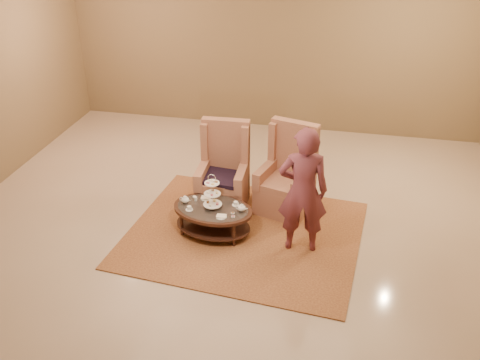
% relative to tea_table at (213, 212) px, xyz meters
% --- Properties ---
extents(ground, '(8.00, 8.00, 0.00)m').
position_rel_tea_table_xyz_m(ground, '(0.20, -0.03, -0.34)').
color(ground, tan).
rests_on(ground, ground).
extents(ceiling, '(8.00, 8.00, 0.02)m').
position_rel_tea_table_xyz_m(ceiling, '(0.20, -0.03, -0.34)').
color(ceiling, silver).
rests_on(ceiling, ground).
extents(wall_back, '(8.00, 0.04, 3.50)m').
position_rel_tea_table_xyz_m(wall_back, '(0.20, 3.97, 1.41)').
color(wall_back, olive).
rests_on(wall_back, ground).
extents(rug, '(3.40, 2.92, 0.02)m').
position_rel_tea_table_xyz_m(rug, '(0.43, 0.06, -0.33)').
color(rug, '#A66E3A').
rests_on(rug, ground).
extents(tea_table, '(1.22, 0.92, 0.94)m').
position_rel_tea_table_xyz_m(tea_table, '(0.00, 0.00, 0.00)').
color(tea_table, black).
rests_on(tea_table, ground).
extents(armchair_left, '(0.74, 0.76, 1.32)m').
position_rel_tea_table_xyz_m(armchair_left, '(-0.04, 0.80, 0.10)').
color(armchair_left, '#A7694F').
rests_on(armchair_left, ground).
extents(armchair_right, '(0.89, 0.91, 1.33)m').
position_rel_tea_table_xyz_m(armchair_right, '(0.91, 0.91, 0.10)').
color(armchair_right, '#A7694F').
rests_on(armchair_right, ground).
extents(person, '(0.69, 0.50, 1.77)m').
position_rel_tea_table_xyz_m(person, '(1.23, -0.10, 0.54)').
color(person, brown).
rests_on(person, ground).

